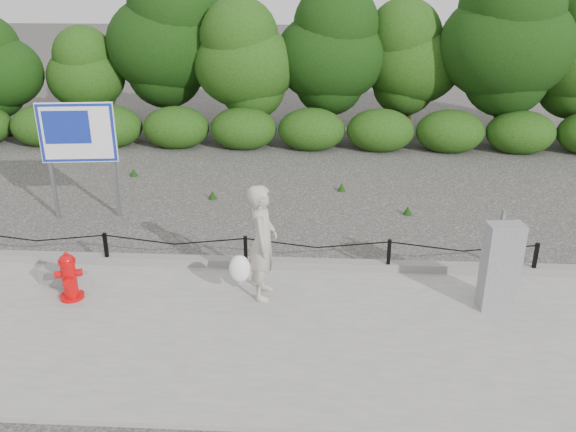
% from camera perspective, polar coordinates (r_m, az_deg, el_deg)
% --- Properties ---
extents(ground, '(90.00, 90.00, 0.00)m').
position_cam_1_polar(ground, '(10.92, -3.93, -5.17)').
color(ground, '#2D2B28').
rests_on(ground, ground).
extents(sidewalk, '(14.00, 4.00, 0.08)m').
position_cam_1_polar(sidewalk, '(9.20, -5.44, -10.78)').
color(sidewalk, gray).
rests_on(sidewalk, ground).
extents(curb, '(14.00, 0.22, 0.14)m').
position_cam_1_polar(curb, '(10.90, -3.92, -4.35)').
color(curb, slate).
rests_on(curb, sidewalk).
extents(chain_barrier, '(10.06, 0.06, 0.60)m').
position_cam_1_polar(chain_barrier, '(10.72, -3.99, -3.01)').
color(chain_barrier, black).
rests_on(chain_barrier, sidewalk).
extents(treeline, '(20.26, 4.06, 5.20)m').
position_cam_1_polar(treeline, '(18.68, 3.89, 15.34)').
color(treeline, black).
rests_on(treeline, ground).
extents(fire_hydrant, '(0.48, 0.48, 0.81)m').
position_cam_1_polar(fire_hydrant, '(10.33, -19.80, -5.39)').
color(fire_hydrant, red).
rests_on(fire_hydrant, sidewalk).
extents(pedestrian, '(0.75, 0.70, 1.90)m').
position_cam_1_polar(pedestrian, '(9.58, -2.53, -2.63)').
color(pedestrian, '#AAA392').
rests_on(pedestrian, sidewalk).
extents(concrete_block, '(0.91, 0.59, 0.28)m').
position_cam_1_polar(concrete_block, '(10.89, -20.21, -5.44)').
color(concrete_block, gray).
rests_on(concrete_block, sidewalk).
extents(utility_cabinet, '(0.58, 0.42, 1.57)m').
position_cam_1_polar(utility_cabinet, '(9.89, 19.25, -4.48)').
color(utility_cabinet, gray).
rests_on(utility_cabinet, sidewalk).
extents(advertising_sign, '(1.55, 0.28, 2.49)m').
position_cam_1_polar(advertising_sign, '(13.29, -19.08, 6.92)').
color(advertising_sign, slate).
rests_on(advertising_sign, ground).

